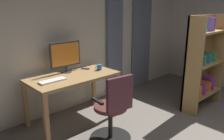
{
  "coord_description": "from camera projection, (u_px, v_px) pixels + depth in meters",
  "views": [
    {
      "loc": [
        2.53,
        0.34,
        1.8
      ],
      "look_at": [
        0.42,
        -1.93,
        0.92
      ],
      "focal_mm": 36.97,
      "sensor_mm": 36.0,
      "label": 1
    }
  ],
  "objects": [
    {
      "name": "cell_phone_face_up",
      "position": [
        85.0,
        69.0,
        3.87
      ],
      "size": [
        0.14,
        0.16,
        0.01
      ],
      "primitive_type": "cube",
      "rotation": [
        0.0,
        0.0,
        0.58
      ],
      "color": "#232328",
      "rests_on": "desk"
    },
    {
      "name": "mug_coffee",
      "position": [
        99.0,
        67.0,
        3.8
      ],
      "size": [
        0.12,
        0.08,
        0.09
      ],
      "color": "teal",
      "rests_on": "desk"
    },
    {
      "name": "curtain_left_panel",
      "position": [
        142.0,
        33.0,
        5.02
      ],
      "size": [
        0.54,
        0.06,
        2.41
      ],
      "primitive_type": "cube",
      "color": "slate",
      "rests_on": "ground"
    },
    {
      "name": "computer_keyboard",
      "position": [
        53.0,
        81.0,
        3.23
      ],
      "size": [
        0.39,
        0.13,
        0.02
      ],
      "primitive_type": "cube",
      "color": "white",
      "rests_on": "desk"
    },
    {
      "name": "bookshelf",
      "position": [
        202.0,
        62.0,
        4.01
      ],
      "size": [
        0.91,
        0.3,
        1.63
      ],
      "color": "tan",
      "rests_on": "ground"
    },
    {
      "name": "curtain_right_panel",
      "position": [
        115.0,
        36.0,
        4.49
      ],
      "size": [
        0.38,
        0.06,
        2.41
      ],
      "primitive_type": "cube",
      "color": "slate",
      "rests_on": "ground"
    },
    {
      "name": "desk",
      "position": [
        73.0,
        82.0,
        3.54
      ],
      "size": [
        1.36,
        0.71,
        0.75
      ],
      "color": "#AC8551",
      "rests_on": "ground"
    },
    {
      "name": "computer_monitor",
      "position": [
        65.0,
        55.0,
        3.63
      ],
      "size": [
        0.53,
        0.18,
        0.49
      ],
      "color": "#333338",
      "rests_on": "desk"
    },
    {
      "name": "back_room_partition",
      "position": [
        87.0,
        25.0,
        4.13
      ],
      "size": [
        5.45,
        0.1,
        2.89
      ],
      "primitive_type": "cube",
      "color": "beige",
      "rests_on": "ground"
    },
    {
      "name": "office_chair",
      "position": [
        113.0,
        112.0,
        3.0
      ],
      "size": [
        0.56,
        0.56,
        0.96
      ],
      "rotation": [
        0.0,
        0.0,
        3.02
      ],
      "color": "black",
      "rests_on": "ground"
    }
  ]
}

